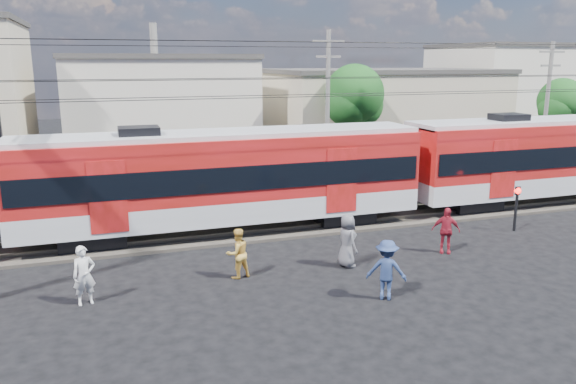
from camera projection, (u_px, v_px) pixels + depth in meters
name	position (u px, v px, depth m)	size (l,w,h in m)	color
ground	(331.00, 308.00, 16.01)	(120.00, 120.00, 0.00)	black
track_bed	(257.00, 229.00, 23.39)	(70.00, 3.40, 0.12)	#2D2823
rail_near	(262.00, 231.00, 22.67)	(70.00, 0.12, 0.12)	#59544C
rail_far	(252.00, 221.00, 24.05)	(70.00, 0.12, 0.12)	#59544C
commuter_train	(229.00, 175.00, 22.51)	(50.30, 3.08, 4.17)	black
catenary	(16.00, 112.00, 19.56)	(70.00, 9.30, 7.52)	black
building_midwest	(157.00, 108.00, 39.49)	(12.24, 12.24, 7.30)	beige
building_mideast	(381.00, 112.00, 41.77)	(16.32, 10.20, 6.30)	tan
building_east	(502.00, 92.00, 49.56)	(10.20, 10.20, 8.30)	beige
utility_pole_mid	(328.00, 105.00, 30.68)	(1.80, 0.24, 8.50)	slate
utility_pole_east	(547.00, 105.00, 34.13)	(1.80, 0.24, 8.00)	slate
tree_near	(356.00, 98.00, 34.49)	(3.82, 3.64, 6.72)	#382619
tree_far	(562.00, 104.00, 38.34)	(3.36, 3.12, 5.76)	#382619
pedestrian_a	(84.00, 275.00, 16.10)	(0.64, 0.42, 1.75)	silver
pedestrian_b	(238.00, 253.00, 18.10)	(0.80, 0.63, 1.65)	gold
pedestrian_c	(387.00, 270.00, 16.45)	(1.17, 0.67, 1.81)	navy
pedestrian_d	(446.00, 230.00, 20.46)	(1.00, 0.42, 1.71)	maroon
pedestrian_e	(347.00, 241.00, 19.07)	(0.90, 0.59, 1.84)	#525157
car_silver	(566.00, 163.00, 34.91)	(1.57, 3.89, 1.33)	#AFB2B7
crossing_signal	(517.00, 200.00, 23.00)	(0.27, 0.27, 1.88)	black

